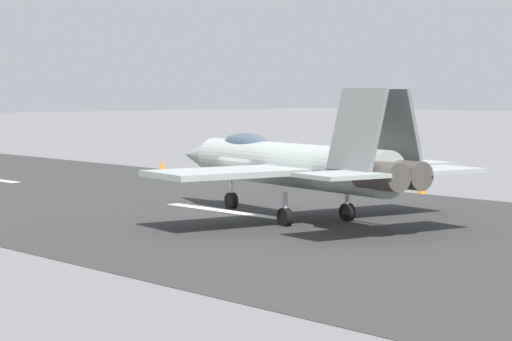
# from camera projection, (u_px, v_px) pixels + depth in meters

# --- Properties ---
(ground_plane) EXTENTS (400.00, 400.00, 0.00)m
(ground_plane) POSITION_uv_depth(u_px,v_px,m) (238.00, 213.00, 47.91)
(ground_plane) COLOR slate
(runway_strip) EXTENTS (240.00, 26.00, 0.02)m
(runway_strip) POSITION_uv_depth(u_px,v_px,m) (238.00, 213.00, 47.89)
(runway_strip) COLOR #30302F
(runway_strip) RESTS_ON ground
(fighter_jet) EXTENTS (17.40, 14.17, 5.60)m
(fighter_jet) POSITION_uv_depth(u_px,v_px,m) (292.00, 163.00, 45.45)
(fighter_jet) COLOR #9BA3A0
(fighter_jet) RESTS_ON ground
(marker_cone_mid) EXTENTS (0.44, 0.44, 0.55)m
(marker_cone_mid) POSITION_uv_depth(u_px,v_px,m) (422.00, 188.00, 57.03)
(marker_cone_mid) COLOR orange
(marker_cone_mid) RESTS_ON ground
(marker_cone_far) EXTENTS (0.44, 0.44, 0.55)m
(marker_cone_far) POSITION_uv_depth(u_px,v_px,m) (162.00, 165.00, 74.96)
(marker_cone_far) COLOR orange
(marker_cone_far) RESTS_ON ground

